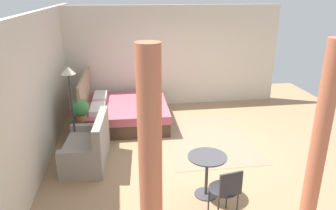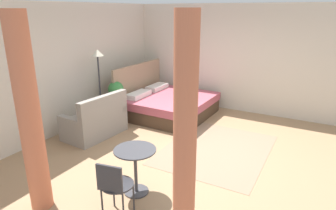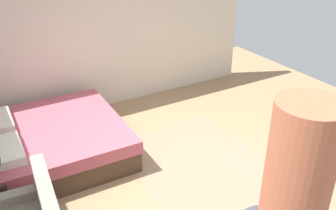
{
  "view_description": "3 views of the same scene",
  "coord_description": "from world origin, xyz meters",
  "px_view_note": "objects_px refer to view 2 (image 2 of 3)",
  "views": [
    {
      "loc": [
        -5.96,
        1.45,
        3.14
      ],
      "look_at": [
        0.38,
        0.51,
        0.83
      ],
      "focal_mm": 34.27,
      "sensor_mm": 36.0,
      "label": 1
    },
    {
      "loc": [
        -4.79,
        -2.06,
        2.61
      ],
      "look_at": [
        0.16,
        0.68,
        0.77
      ],
      "focal_mm": 31.49,
      "sensor_mm": 36.0,
      "label": 2
    },
    {
      "loc": [
        -3.39,
        2.27,
        3.25
      ],
      "look_at": [
        0.43,
        0.05,
        1.01
      ],
      "focal_mm": 39.48,
      "sensor_mm": 36.0,
      "label": 3
    }
  ],
  "objects_px": {
    "bed": "(167,104)",
    "balcony_table": "(135,163)",
    "nightstand": "(119,109)",
    "floor_lamp": "(98,65)",
    "couch": "(96,122)",
    "potted_plant": "(116,90)",
    "cafe_chair_near_window": "(114,184)"
  },
  "relations": [
    {
      "from": "bed",
      "to": "balcony_table",
      "type": "height_order",
      "value": "bed"
    },
    {
      "from": "nightstand",
      "to": "floor_lamp",
      "type": "bearing_deg",
      "value": 172.03
    },
    {
      "from": "couch",
      "to": "floor_lamp",
      "type": "bearing_deg",
      "value": 29.9
    },
    {
      "from": "floor_lamp",
      "to": "balcony_table",
      "type": "height_order",
      "value": "floor_lamp"
    },
    {
      "from": "floor_lamp",
      "to": "bed",
      "type": "bearing_deg",
      "value": -36.15
    },
    {
      "from": "nightstand",
      "to": "balcony_table",
      "type": "height_order",
      "value": "balcony_table"
    },
    {
      "from": "floor_lamp",
      "to": "balcony_table",
      "type": "xyz_separation_m",
      "value": [
        -1.84,
        -2.26,
        -0.95
      ]
    },
    {
      "from": "bed",
      "to": "balcony_table",
      "type": "xyz_separation_m",
      "value": [
        -3.21,
        -1.25,
        0.2
      ]
    },
    {
      "from": "nightstand",
      "to": "potted_plant",
      "type": "bearing_deg",
      "value": -170.21
    },
    {
      "from": "nightstand",
      "to": "cafe_chair_near_window",
      "type": "relative_size",
      "value": 0.58
    },
    {
      "from": "bed",
      "to": "potted_plant",
      "type": "height_order",
      "value": "bed"
    },
    {
      "from": "potted_plant",
      "to": "floor_lamp",
      "type": "distance_m",
      "value": 0.81
    },
    {
      "from": "nightstand",
      "to": "floor_lamp",
      "type": "distance_m",
      "value": 1.32
    },
    {
      "from": "bed",
      "to": "cafe_chair_near_window",
      "type": "bearing_deg",
      "value": -160.38
    },
    {
      "from": "nightstand",
      "to": "cafe_chair_near_window",
      "type": "xyz_separation_m",
      "value": [
        -3.02,
        -2.29,
        0.28
      ]
    },
    {
      "from": "balcony_table",
      "to": "couch",
      "type": "bearing_deg",
      "value": 56.1
    },
    {
      "from": "bed",
      "to": "nightstand",
      "type": "xyz_separation_m",
      "value": [
        -0.82,
        0.92,
        -0.05
      ]
    },
    {
      "from": "couch",
      "to": "potted_plant",
      "type": "relative_size",
      "value": 2.74
    },
    {
      "from": "nightstand",
      "to": "balcony_table",
      "type": "relative_size",
      "value": 0.69
    },
    {
      "from": "potted_plant",
      "to": "cafe_chair_near_window",
      "type": "bearing_deg",
      "value": -142.06
    },
    {
      "from": "nightstand",
      "to": "cafe_chair_near_window",
      "type": "height_order",
      "value": "cafe_chair_near_window"
    },
    {
      "from": "potted_plant",
      "to": "balcony_table",
      "type": "bearing_deg",
      "value": -136.7
    },
    {
      "from": "balcony_table",
      "to": "potted_plant",
      "type": "bearing_deg",
      "value": 43.3
    },
    {
      "from": "floor_lamp",
      "to": "cafe_chair_near_window",
      "type": "height_order",
      "value": "floor_lamp"
    },
    {
      "from": "potted_plant",
      "to": "cafe_chair_near_window",
      "type": "distance_m",
      "value": 3.71
    },
    {
      "from": "bed",
      "to": "couch",
      "type": "bearing_deg",
      "value": 159.93
    },
    {
      "from": "couch",
      "to": "floor_lamp",
      "type": "distance_m",
      "value": 1.28
    },
    {
      "from": "bed",
      "to": "couch",
      "type": "distance_m",
      "value": 2.03
    },
    {
      "from": "potted_plant",
      "to": "balcony_table",
      "type": "xyz_separation_m",
      "value": [
        -2.29,
        -2.16,
        -0.27
      ]
    },
    {
      "from": "bed",
      "to": "couch",
      "type": "relative_size",
      "value": 1.56
    },
    {
      "from": "nightstand",
      "to": "balcony_table",
      "type": "xyz_separation_m",
      "value": [
        -2.39,
        -2.18,
        0.25
      ]
    },
    {
      "from": "bed",
      "to": "balcony_table",
      "type": "relative_size",
      "value": 2.95
    }
  ]
}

